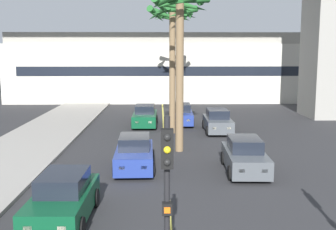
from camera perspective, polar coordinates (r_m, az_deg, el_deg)
name	(u,v)px	position (r m, az deg, el deg)	size (l,w,h in m)	color
lane_stripe_center	(165,141)	(25.62, -0.47, -3.61)	(0.14, 56.00, 0.01)	#DBCC4C
pier_building_backdrop	(162,68)	(47.73, -0.82, 6.53)	(34.01, 8.04, 7.57)	beige
car_queue_front	(218,122)	(28.69, 6.85, -0.90)	(1.88, 4.12, 1.56)	#4C5156
car_queue_second	(181,115)	(31.62, 1.80, 0.03)	(1.89, 4.13, 1.56)	navy
car_queue_third	(134,154)	(19.52, -4.65, -5.35)	(1.92, 4.14, 1.56)	navy
car_queue_fourth	(145,117)	(30.80, -3.20, -0.21)	(1.88, 4.12, 1.56)	#0C4728
car_queue_fifth	(245,156)	(19.31, 10.55, -5.62)	(1.96, 4.16, 1.56)	#4C5156
car_queue_sixth	(63,199)	(14.04, -14.25, -11.18)	(1.90, 4.13, 1.56)	#0C4728
traffic_light_median_near	(167,192)	(8.17, -0.13, -10.62)	(0.24, 0.37, 4.20)	black
palm_tree_near_median	(172,29)	(36.00, 0.50, 11.82)	(3.55, 3.65, 9.04)	brown
palm_tree_mid_median	(180,29)	(22.45, 1.60, 11.78)	(3.29, 3.32, 8.51)	brown
palm_tree_far_median	(172,31)	(27.70, 0.62, 11.45)	(3.51, 3.52, 8.55)	brown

